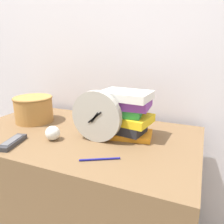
% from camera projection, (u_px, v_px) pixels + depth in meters
% --- Properties ---
extents(wall_back, '(6.00, 0.04, 2.40)m').
position_uv_depth(wall_back, '(111.00, 38.00, 1.32)').
color(wall_back, silver).
rests_on(wall_back, ground_plane).
extents(desk, '(1.16, 0.67, 0.74)m').
position_uv_depth(desk, '(82.00, 195.00, 1.20)').
color(desk, brown).
rests_on(desk, ground_plane).
extents(desk_clock, '(0.23, 0.04, 0.23)m').
position_uv_depth(desk_clock, '(96.00, 117.00, 0.97)').
color(desk_clock, '#B7B2A8').
rests_on(desk_clock, desk).
extents(book_stack, '(0.25, 0.19, 0.22)m').
position_uv_depth(book_stack, '(127.00, 113.00, 1.02)').
color(book_stack, orange).
rests_on(book_stack, desk).
extents(basket, '(0.22, 0.22, 0.14)m').
position_uv_depth(basket, '(34.00, 108.00, 1.25)').
color(basket, '#B27A3D').
rests_on(basket, desk).
extents(tv_remote, '(0.08, 0.16, 0.02)m').
position_uv_depth(tv_remote, '(13.00, 142.00, 0.96)').
color(tv_remote, '#333338').
rests_on(tv_remote, desk).
extents(crumpled_paper_ball, '(0.07, 0.07, 0.07)m').
position_uv_depth(crumpled_paper_ball, '(53.00, 133.00, 1.00)').
color(crumpled_paper_ball, white).
rests_on(crumpled_paper_ball, desk).
extents(pen, '(0.14, 0.08, 0.01)m').
position_uv_depth(pen, '(100.00, 159.00, 0.83)').
color(pen, navy).
rests_on(pen, desk).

